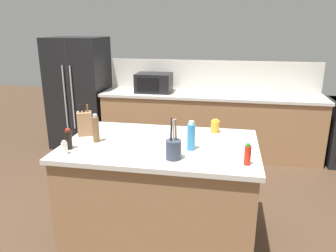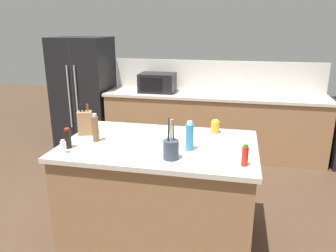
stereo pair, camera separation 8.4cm
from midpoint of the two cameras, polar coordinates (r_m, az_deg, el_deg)
name	(u,v)px [view 2 (the right image)]	position (r m, az deg, el deg)	size (l,w,h in m)	color
ground_plane	(160,236)	(3.29, -0.58, -18.58)	(14.00, 14.00, 0.00)	#473323
back_counter_run	(213,125)	(5.02, 8.29, 0.25)	(3.27, 0.66, 0.94)	#936B47
wall_backsplash	(216,76)	(5.18, 8.88, 8.67)	(3.23, 0.03, 0.46)	beige
kitchen_island	(160,191)	(3.03, -0.61, -11.34)	(1.66, 1.06, 0.94)	#936B47
refrigerator	(84,92)	(5.51, -13.98, 5.71)	(0.86, 0.75, 1.74)	black
microwave	(157,83)	(5.00, -1.39, 7.55)	(0.53, 0.39, 0.28)	black
knife_block	(85,123)	(3.12, -13.52, 0.57)	(0.16, 0.14, 0.29)	#936B47
utensil_crock	(171,149)	(2.49, 1.48, -3.99)	(0.12, 0.12, 0.32)	#333D4C
dish_soap_bottle	(189,137)	(2.66, 4.66, -1.86)	(0.07, 0.07, 0.24)	#3384BC
salt_shaker	(63,147)	(2.73, -16.93, -3.51)	(0.05, 0.05, 0.11)	silver
hot_sauce_bottle	(245,156)	(2.45, 14.21, -5.05)	(0.05, 0.05, 0.16)	red
pepper_grinder	(95,128)	(2.91, -11.75, -0.40)	(0.06, 0.06, 0.25)	brown
honey_jar	(215,127)	(3.13, 8.97, -0.13)	(0.08, 0.08, 0.13)	gold
soy_sauce_bottle	(68,139)	(2.82, -16.26, -2.14)	(0.06, 0.06, 0.17)	black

